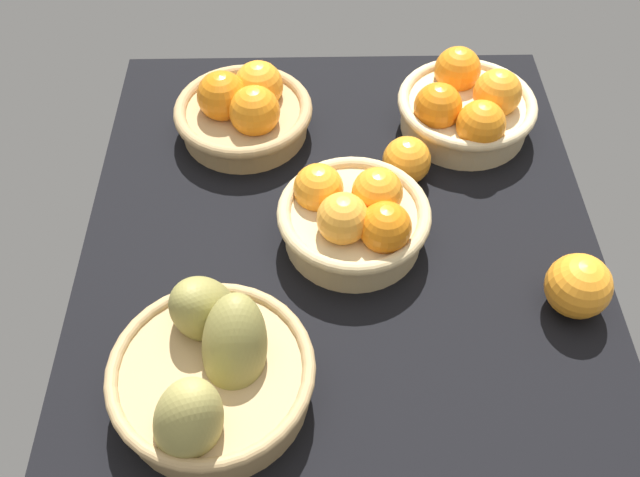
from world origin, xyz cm
name	(u,v)px	position (x,y,z in cm)	size (l,w,h in cm)	color
market_tray	(340,245)	(0.00, 0.00, 1.50)	(84.00, 72.00, 3.00)	black
basket_center	(354,218)	(0.27, 1.73, 7.71)	(20.91, 20.91, 11.13)	tan
basket_far_left	(466,107)	(-22.48, 20.41, 7.56)	(21.73, 21.73, 11.03)	#D3BC8C
basket_near_left	(244,110)	(-22.72, -14.29, 7.26)	(21.68, 21.68, 10.82)	tan
basket_near_right_pears	(212,372)	(23.34, -15.65, 7.86)	(25.61, 23.81, 15.68)	tan
loose_orange_front_gap	(578,286)	(11.76, 29.40, 7.18)	(8.36, 8.36, 8.36)	orange
loose_orange_back_gap	(407,160)	(-11.73, 10.11, 6.59)	(7.19, 7.19, 7.19)	orange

